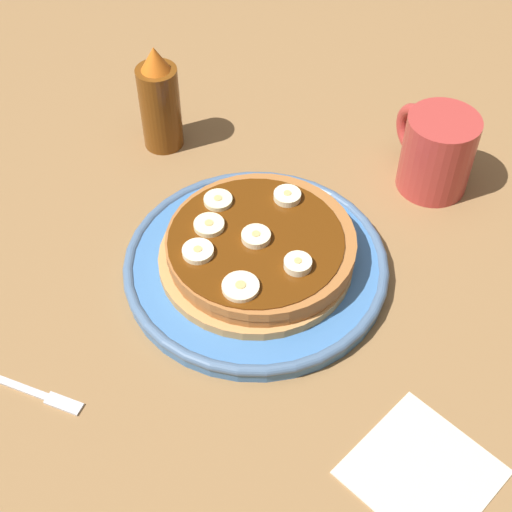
% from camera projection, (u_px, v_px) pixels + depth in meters
% --- Properties ---
extents(ground_plane, '(1.40, 1.40, 0.03)m').
position_uv_depth(ground_plane, '(256.00, 281.00, 0.78)').
color(ground_plane, olive).
extents(plate, '(0.27, 0.27, 0.02)m').
position_uv_depth(plate, '(256.00, 265.00, 0.76)').
color(plate, '#3F72B2').
rests_on(plate, ground_plane).
extents(pancake_stack, '(0.20, 0.20, 0.03)m').
position_uv_depth(pancake_stack, '(258.00, 248.00, 0.75)').
color(pancake_stack, tan).
rests_on(pancake_stack, plate).
extents(banana_slice_0, '(0.03, 0.03, 0.01)m').
position_uv_depth(banana_slice_0, '(257.00, 240.00, 0.73)').
color(banana_slice_0, '#F5E3B4').
rests_on(banana_slice_0, pancake_stack).
extents(banana_slice_1, '(0.03, 0.03, 0.01)m').
position_uv_depth(banana_slice_1, '(287.00, 196.00, 0.77)').
color(banana_slice_1, '#F1E8BF').
rests_on(banana_slice_1, pancake_stack).
extents(banana_slice_2, '(0.03, 0.03, 0.01)m').
position_uv_depth(banana_slice_2, '(298.00, 264.00, 0.71)').
color(banana_slice_2, '#F0E6BF').
rests_on(banana_slice_2, pancake_stack).
extents(banana_slice_3, '(0.03, 0.03, 0.01)m').
position_uv_depth(banana_slice_3, '(209.00, 225.00, 0.74)').
color(banana_slice_3, '#F5E9B2').
rests_on(banana_slice_3, pancake_stack).
extents(banana_slice_4, '(0.04, 0.04, 0.01)m').
position_uv_depth(banana_slice_4, '(241.00, 287.00, 0.69)').
color(banana_slice_4, '#F9E2B4').
rests_on(banana_slice_4, pancake_stack).
extents(banana_slice_5, '(0.03, 0.03, 0.01)m').
position_uv_depth(banana_slice_5, '(218.00, 201.00, 0.77)').
color(banana_slice_5, '#F0E9B3').
rests_on(banana_slice_5, pancake_stack).
extents(banana_slice_6, '(0.03, 0.03, 0.01)m').
position_uv_depth(banana_slice_6, '(198.00, 252.00, 0.72)').
color(banana_slice_6, '#FEF3C5').
rests_on(banana_slice_6, pancake_stack).
extents(coffee_mug, '(0.12, 0.08, 0.09)m').
position_uv_depth(coffee_mug, '(436.00, 150.00, 0.82)').
color(coffee_mug, '#B23833').
rests_on(coffee_mug, ground_plane).
extents(napkin, '(0.14, 0.14, 0.00)m').
position_uv_depth(napkin, '(422.00, 472.00, 0.62)').
color(napkin, beige).
rests_on(napkin, ground_plane).
extents(fork, '(0.10, 0.09, 0.01)m').
position_uv_depth(fork, '(27.00, 389.00, 0.67)').
color(fork, silver).
rests_on(fork, ground_plane).
extents(syrup_bottle, '(0.05, 0.05, 0.13)m').
position_uv_depth(syrup_bottle, '(160.00, 102.00, 0.86)').
color(syrup_bottle, brown).
rests_on(syrup_bottle, ground_plane).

